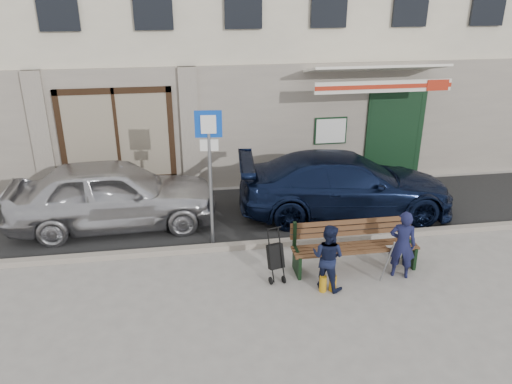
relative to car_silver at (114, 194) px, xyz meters
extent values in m
plane|color=#9E9991|center=(3.18, -3.01, -0.76)|extent=(80.00, 80.00, 0.00)
cube|color=#282828|center=(3.18, 0.09, -0.76)|extent=(60.00, 3.20, 0.01)
cube|color=#9E9384|center=(3.18, -1.51, -0.70)|extent=(60.00, 0.18, 0.12)
cube|color=#9E9384|center=(3.18, 1.95, 0.84)|extent=(20.00, 0.12, 3.20)
cube|color=maroon|center=(-0.02, 2.01, 0.79)|extent=(2.50, 0.12, 2.00)
cube|color=black|center=(7.28, 1.87, 0.54)|extent=(1.60, 0.10, 2.60)
cube|color=black|center=(7.28, 2.34, 0.44)|extent=(1.25, 0.90, 2.40)
cube|color=white|center=(5.48, 1.84, 0.69)|extent=(0.80, 0.03, 0.65)
cube|color=white|center=(6.38, 1.62, 2.32)|extent=(3.40, 1.72, 0.42)
cube|color=white|center=(6.38, 0.76, 2.04)|extent=(3.40, 0.05, 0.28)
cube|color=#AC2815|center=(6.38, 0.73, 2.04)|extent=(3.40, 0.02, 0.10)
imported|color=silver|center=(0.00, 0.00, 0.00)|extent=(4.54, 1.92, 1.53)
imported|color=black|center=(5.28, -0.15, -0.04)|extent=(5.15, 2.48, 1.45)
cylinder|color=gray|center=(2.07, -1.19, 0.60)|extent=(0.07, 0.07, 2.74)
cube|color=#0C3FB1|center=(2.07, -1.19, 1.81)|extent=(0.53, 0.08, 0.53)
cube|color=white|center=(2.07, -1.22, 1.81)|extent=(0.30, 0.05, 0.36)
cube|color=white|center=(2.07, -1.19, 1.39)|extent=(0.36, 0.06, 0.23)
cube|color=brown|center=(4.67, -2.62, -0.31)|extent=(2.40, 0.50, 0.04)
cube|color=brown|center=(4.67, -2.34, -0.02)|extent=(2.40, 0.10, 0.36)
cube|color=black|center=(3.55, -2.62, -0.54)|extent=(0.06, 0.50, 0.45)
cube|color=black|center=(5.79, -2.62, -0.54)|extent=(0.06, 0.50, 0.45)
cube|color=white|center=(5.42, -2.72, -0.28)|extent=(0.34, 0.25, 0.11)
cylinder|color=gray|center=(5.02, -3.29, -0.26)|extent=(0.07, 0.34, 0.96)
cylinder|color=#BB8413|center=(3.87, -3.27, -0.61)|extent=(0.13, 0.13, 0.30)
cylinder|color=#BB8413|center=(4.05, -3.27, -0.61)|extent=(0.13, 0.13, 0.30)
imported|color=#15183C|center=(5.42, -3.00, -0.10)|extent=(0.57, 0.48, 1.32)
imported|color=#121833|center=(3.97, -3.15, -0.15)|extent=(0.76, 0.74, 1.23)
cylinder|color=black|center=(3.00, -2.91, -0.69)|extent=(0.07, 0.14, 0.14)
cylinder|color=black|center=(3.24, -2.91, -0.69)|extent=(0.07, 0.14, 0.14)
cube|color=black|center=(3.12, -2.71, -0.31)|extent=(0.34, 0.32, 0.48)
cylinder|color=black|center=(3.12, -2.59, 0.20)|extent=(0.26, 0.09, 0.02)
camera|label=1|loc=(1.53, -10.50, 4.29)|focal=35.00mm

